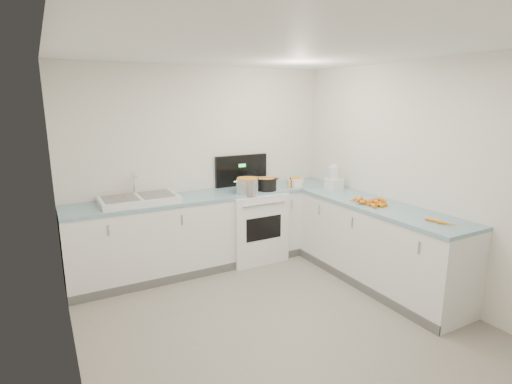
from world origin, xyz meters
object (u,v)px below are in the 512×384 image
stove (251,223)px  sink (139,199)px  black_pot (267,185)px  food_processor (334,179)px  steel_pot (247,186)px  mixing_bowl (295,182)px  spice_jar (289,184)px  extract_bottle (290,184)px

stove → sink: (-1.45, 0.02, 0.50)m
black_pot → food_processor: (0.80, -0.38, 0.07)m
food_processor → steel_pot: bearing=162.6°
mixing_bowl → spice_jar: bearing=-151.5°
steel_pot → food_processor: bearing=-17.4°
stove → spice_jar: size_ratio=13.66×
stove → steel_pot: 0.60m
spice_jar → food_processor: (0.47, -0.35, 0.09)m
sink → steel_pot: 1.32m
extract_bottle → steel_pot: bearing=-179.8°
sink → spice_jar: bearing=-5.3°
stove → black_pot: size_ratio=5.36×
mixing_bowl → spice_jar: mixing_bowl is taller
black_pot → steel_pot: bearing=-173.7°
mixing_bowl → extract_bottle: 0.17m
sink → black_pot: 1.61m
steel_pot → food_processor: size_ratio=0.87×
stove → steel_pot: size_ratio=4.69×
extract_bottle → mixing_bowl: bearing=32.8°
sink → spice_jar: 1.94m
food_processor → mixing_bowl: bearing=125.8°
sink → food_processor: 2.46m
black_pot → mixing_bowl: size_ratio=1.07×
steel_pot → sink: bearing=171.8°
stove → spice_jar: 0.73m
black_pot → food_processor: food_processor is taller
sink → food_processor: food_processor is taller
extract_bottle → spice_jar: extract_bottle is taller
steel_pot → extract_bottle: size_ratio=2.64×
steel_pot → food_processor: food_processor is taller
stove → food_processor: (0.95, -0.52, 0.61)m
black_pot → mixing_bowl: black_pot is taller
stove → food_processor: stove is taller
stove → black_pot: 0.57m
steel_pot → spice_jar: 0.63m
stove → mixing_bowl: stove is taller
sink → steel_pot: size_ratio=2.97×
sink → black_pot: sink is taller
sink → mixing_bowl: bearing=-2.6°
food_processor → sink: bearing=167.5°
mixing_bowl → extract_bottle: same height
extract_bottle → food_processor: 0.58m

